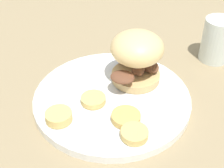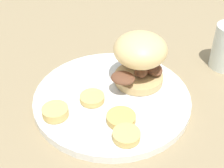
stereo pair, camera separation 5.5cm
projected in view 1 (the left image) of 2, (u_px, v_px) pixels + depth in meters
The scene contains 8 objects.
ground_plane at pixel (112, 101), 0.60m from camera, with size 4.00×4.00×0.00m, color #937F5B.
dinner_plate at pixel (112, 98), 0.59m from camera, with size 0.30×0.30×0.02m.
sandwich at pixel (137, 55), 0.59m from camera, with size 0.13×0.12×0.10m.
potato_round_0 at pixel (126, 117), 0.53m from camera, with size 0.05×0.05×0.01m, color tan.
potato_round_1 at pixel (59, 116), 0.53m from camera, with size 0.05×0.05×0.02m, color #DBB766.
potato_round_2 at pixel (134, 134), 0.50m from camera, with size 0.05×0.05×0.01m, color #DBB766.
potato_round_3 at pixel (93, 100), 0.57m from camera, with size 0.05×0.05×0.01m, color #DBB766.
drinking_glass at pixel (217, 40), 0.69m from camera, with size 0.07×0.07×0.10m.
Camera 1 is at (0.30, 0.34, 0.39)m, focal length 50.00 mm.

